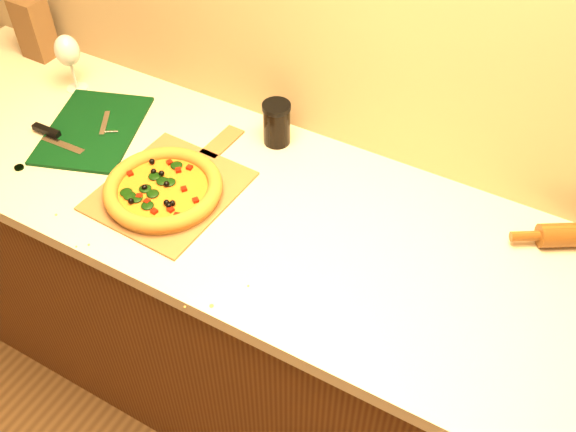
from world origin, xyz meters
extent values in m
plane|color=#9E8460|center=(0.00, 1.75, 1.35)|extent=(4.00, 0.00, 4.00)
cube|color=#4E2510|center=(0.00, 1.43, 0.43)|extent=(2.80, 0.65, 0.86)
cube|color=beige|center=(0.00, 1.43, 0.88)|extent=(2.84, 0.68, 0.04)
cube|color=brown|center=(-0.42, 1.35, 0.90)|extent=(0.33, 0.37, 0.01)
cube|color=brown|center=(-0.41, 1.58, 0.90)|extent=(0.06, 0.14, 0.01)
cylinder|color=#C18430|center=(-0.42, 1.33, 0.91)|extent=(0.28, 0.28, 0.01)
cylinder|color=orange|center=(-0.42, 1.33, 0.92)|extent=(0.24, 0.24, 0.01)
torus|color=brown|center=(-0.42, 1.33, 0.93)|extent=(0.30, 0.30, 0.04)
ellipsoid|color=black|center=(-0.37, 1.36, 0.93)|extent=(0.03, 0.03, 0.01)
sphere|color=black|center=(-0.45, 1.32, 0.94)|extent=(0.02, 0.02, 0.02)
cube|color=maroon|center=(-0.40, 1.29, 0.93)|extent=(0.02, 0.02, 0.01)
cube|color=black|center=(-0.76, 1.45, 0.90)|extent=(0.35, 0.41, 0.01)
cube|color=silver|center=(-0.74, 1.48, 0.91)|extent=(0.07, 0.10, 0.01)
cylinder|color=silver|center=(-0.70, 1.46, 0.91)|extent=(0.04, 0.03, 0.01)
cube|color=silver|center=(-0.77, 1.35, 0.91)|extent=(0.14, 0.03, 0.00)
cube|color=black|center=(-0.85, 1.37, 0.92)|extent=(0.09, 0.02, 0.02)
cylinder|color=black|center=(-0.82, 1.23, 0.90)|extent=(0.03, 0.03, 0.01)
cylinder|color=#602F10|center=(0.42, 1.62, 0.93)|extent=(0.07, 0.06, 0.02)
cylinder|color=silver|center=(-0.94, 1.59, 0.90)|extent=(0.06, 0.06, 0.00)
cylinder|color=silver|center=(-0.94, 1.59, 0.94)|extent=(0.01, 0.01, 0.08)
ellipsoid|color=silver|center=(-0.94, 1.59, 1.03)|extent=(0.07, 0.07, 0.09)
cube|color=brown|center=(-1.17, 1.67, 1.00)|extent=(0.10, 0.08, 0.20)
cylinder|color=black|center=(-0.28, 1.66, 0.96)|extent=(0.07, 0.07, 0.11)
cylinder|color=black|center=(-0.28, 1.66, 1.02)|extent=(0.08, 0.08, 0.01)
camera|label=1|loc=(0.43, 0.46, 2.03)|focal=40.00mm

